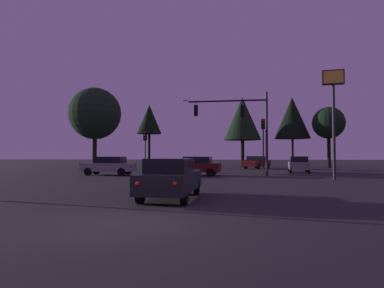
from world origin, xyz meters
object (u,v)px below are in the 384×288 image
car_nearside_lane (171,178)px  store_sign_illuminated (333,100)px  tree_right_cluster (329,123)px  car_crossing_right (109,165)px  tree_behind_sign (95,114)px  traffic_light_corner_left (145,143)px  car_crossing_left (196,166)px  car_far_lane (257,162)px  tree_lot_edge (242,119)px  tree_center_horizon (292,118)px  traffic_light_corner_right (263,135)px  tree_left_far (149,120)px  traffic_signal_mast_arm (241,119)px  car_parked_lot (299,164)px

car_nearside_lane → store_sign_illuminated: store_sign_illuminated is taller
tree_right_cluster → car_crossing_right: bearing=-140.7°
tree_behind_sign → tree_right_cluster: (26.82, 12.35, -0.07)m
traffic_light_corner_left → store_sign_illuminated: size_ratio=0.52×
car_nearside_lane → tree_behind_sign: tree_behind_sign is taller
car_crossing_left → car_far_lane: (5.96, 13.86, 0.00)m
car_nearside_lane → tree_behind_sign: size_ratio=0.54×
car_crossing_right → tree_lot_edge: size_ratio=0.43×
traffic_light_corner_left → tree_center_horizon: bearing=50.1°
traffic_light_corner_right → tree_lot_edge: 17.03m
tree_left_far → tree_lot_edge: bearing=22.2°
car_crossing_right → tree_center_horizon: tree_center_horizon is taller
car_crossing_right → tree_behind_sign: bearing=122.0°
tree_left_far → tree_center_horizon: tree_center_horizon is taller
tree_behind_sign → traffic_light_corner_left: bearing=-32.8°
car_nearside_lane → store_sign_illuminated: size_ratio=0.63×
tree_center_horizon → tree_lot_edge: (-7.07, -1.26, -0.16)m
store_sign_illuminated → tree_right_cluster: (6.06, 21.94, 0.48)m
traffic_light_corner_left → traffic_light_corner_right: bearing=8.5°
car_nearside_lane → tree_lot_edge: tree_lot_edge is taller
tree_left_far → tree_right_cluster: size_ratio=1.03×
tree_left_far → tree_behind_sign: bearing=-111.0°
traffic_light_corner_right → tree_lot_edge: bearing=94.1°
traffic_signal_mast_arm → car_nearside_lane: traffic_signal_mast_arm is taller
tree_center_horizon → car_crossing_left: bearing=-118.4°
car_far_lane → tree_center_horizon: (5.61, 7.53, 6.13)m
traffic_light_corner_left → tree_center_horizon: size_ratio=0.39×
car_crossing_right → tree_left_far: bearing=91.8°
car_nearside_lane → tree_center_horizon: 37.60m
car_crossing_right → tree_right_cluster: tree_right_cluster is taller
traffic_signal_mast_arm → tree_lot_edge: 20.36m
tree_lot_edge → tree_right_cluster: bearing=-8.8°
traffic_light_corner_left → tree_lot_edge: 20.82m
car_nearside_lane → car_parked_lot: size_ratio=1.09×
traffic_light_corner_right → tree_right_cluster: tree_right_cluster is taller
traffic_light_corner_left → car_crossing_left: 5.47m
car_nearside_lane → car_crossing_left: size_ratio=1.13×
traffic_light_corner_left → car_crossing_left: size_ratio=0.93×
traffic_signal_mast_arm → tree_lot_edge: (0.94, 20.22, 2.23)m
tree_center_horizon → tree_right_cluster: tree_center_horizon is taller
car_crossing_right → car_parked_lot: (16.33, 5.79, -0.00)m
tree_center_horizon → tree_behind_sign: bearing=-146.0°
tree_lot_edge → tree_behind_sign: bearing=-138.1°
traffic_light_corner_left → car_parked_lot: 14.47m
car_parked_lot → traffic_light_corner_left: bearing=-165.5°
traffic_signal_mast_arm → tree_right_cluster: size_ratio=0.87×
traffic_light_corner_right → tree_lot_edge: tree_lot_edge is taller
car_parked_lot → tree_lot_edge: 16.47m
car_nearside_lane → car_crossing_left: same height
car_far_lane → tree_lot_edge: size_ratio=0.49×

